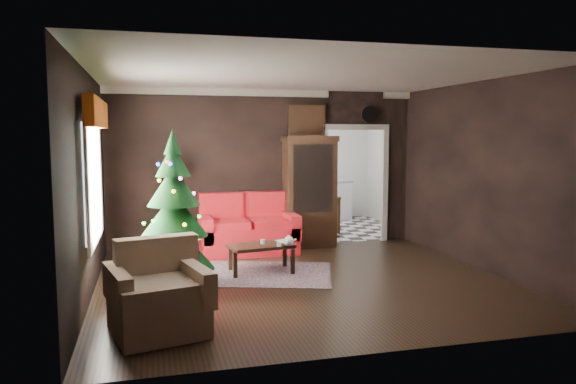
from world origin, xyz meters
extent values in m
plane|color=black|center=(0.00, 0.00, 0.00)|extent=(5.50, 5.50, 0.00)
plane|color=white|center=(0.00, 0.00, 2.80)|extent=(5.50, 5.50, 0.00)
plane|color=black|center=(0.00, 2.50, 1.40)|extent=(5.50, 0.00, 5.50)
plane|color=black|center=(0.00, -2.50, 1.40)|extent=(5.50, 0.00, 5.50)
plane|color=black|center=(-2.75, 0.00, 1.40)|extent=(0.00, 5.50, 5.50)
plane|color=black|center=(2.75, 0.00, 1.40)|extent=(0.00, 5.50, 5.50)
cube|color=white|center=(-2.71, 0.20, 1.45)|extent=(0.05, 1.60, 1.40)
cube|color=#A4410F|center=(-2.63, 0.20, 2.27)|extent=(0.12, 2.10, 0.35)
plane|color=silver|center=(1.70, 4.00, 0.00)|extent=(3.00, 3.00, 0.00)
cube|color=white|center=(1.70, 5.45, 1.70)|extent=(0.70, 0.06, 0.70)
cube|color=#593E4D|center=(-0.50, 0.58, 0.01)|extent=(2.38, 2.02, 0.01)
cylinder|color=white|center=(-0.25, 0.47, 0.45)|extent=(0.09, 0.09, 0.06)
cylinder|color=silver|center=(-0.43, 0.70, 0.45)|extent=(0.09, 0.09, 0.06)
imported|color=tan|center=(-0.19, 0.73, 0.54)|extent=(0.17, 0.07, 0.24)
cylinder|color=white|center=(1.95, 2.45, 2.38)|extent=(0.32, 0.32, 0.06)
cube|color=#C0873F|center=(0.75, 2.46, 2.25)|extent=(0.62, 0.05, 0.52)
cube|color=white|center=(1.70, 5.20, 0.45)|extent=(1.80, 0.60, 0.90)
camera|label=1|loc=(-2.04, -6.96, 2.00)|focal=33.85mm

